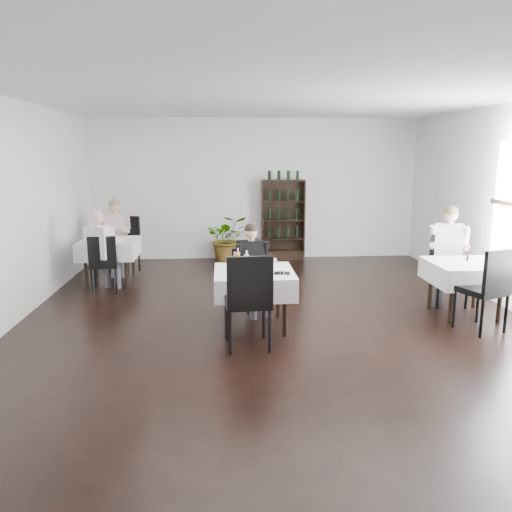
{
  "coord_description": "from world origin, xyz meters",
  "views": [
    {
      "loc": [
        -0.7,
        -6.3,
        2.27
      ],
      "look_at": [
        -0.26,
        0.2,
        0.92
      ],
      "focal_mm": 35.0,
      "sensor_mm": 36.0,
      "label": 1
    }
  ],
  "objects_px": {
    "main_table": "(254,282)",
    "diner_main": "(253,262)",
    "wine_shelf": "(283,221)",
    "potted_tree": "(228,238)"
  },
  "relations": [
    {
      "from": "wine_shelf",
      "to": "main_table",
      "type": "relative_size",
      "value": 1.7
    },
    {
      "from": "main_table",
      "to": "diner_main",
      "type": "relative_size",
      "value": 0.79
    },
    {
      "from": "potted_tree",
      "to": "diner_main",
      "type": "bearing_deg",
      "value": -85.06
    },
    {
      "from": "wine_shelf",
      "to": "potted_tree",
      "type": "bearing_deg",
      "value": -174.52
    },
    {
      "from": "wine_shelf",
      "to": "diner_main",
      "type": "height_order",
      "value": "wine_shelf"
    },
    {
      "from": "potted_tree",
      "to": "wine_shelf",
      "type": "bearing_deg",
      "value": 5.48
    },
    {
      "from": "diner_main",
      "to": "potted_tree",
      "type": "bearing_deg",
      "value": 94.94
    },
    {
      "from": "wine_shelf",
      "to": "main_table",
      "type": "height_order",
      "value": "wine_shelf"
    },
    {
      "from": "main_table",
      "to": "potted_tree",
      "type": "relative_size",
      "value": 1.04
    },
    {
      "from": "diner_main",
      "to": "main_table",
      "type": "bearing_deg",
      "value": -91.85
    }
  ]
}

